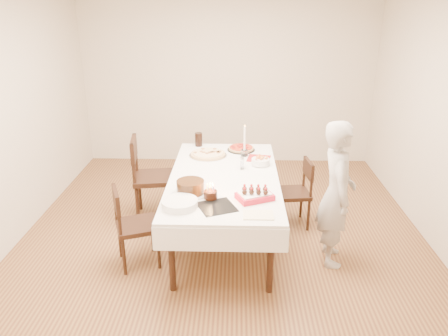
{
  "coord_description": "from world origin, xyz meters",
  "views": [
    {
      "loc": [
        0.14,
        -4.26,
        2.52
      ],
      "look_at": [
        0.01,
        -0.0,
        0.84
      ],
      "focal_mm": 35.0,
      "sensor_mm": 36.0,
      "label": 1
    }
  ],
  "objects_px": {
    "pizza_white": "(208,154)",
    "layer_cake": "(190,187)",
    "strawberry_box": "(255,195)",
    "dining_table": "(224,208)",
    "pasta_bowl": "(261,162)",
    "taper_candle": "(245,140)",
    "birthday_cake": "(211,191)",
    "chair_left_dessert": "(137,226)",
    "cola_glass": "(199,139)",
    "chair_left_savory": "(154,178)",
    "pizza_pepperoni": "(241,148)",
    "chair_right_savory": "(292,193)",
    "person": "(336,194)"
  },
  "relations": [
    {
      "from": "chair_left_savory",
      "to": "chair_left_dessert",
      "type": "height_order",
      "value": "chair_left_savory"
    },
    {
      "from": "chair_left_savory",
      "to": "person",
      "type": "bearing_deg",
      "value": 147.12
    },
    {
      "from": "birthday_cake",
      "to": "layer_cake",
      "type": "bearing_deg",
      "value": 149.86
    },
    {
      "from": "person",
      "to": "strawberry_box",
      "type": "height_order",
      "value": "person"
    },
    {
      "from": "birthday_cake",
      "to": "taper_candle",
      "type": "bearing_deg",
      "value": 74.5
    },
    {
      "from": "chair_left_dessert",
      "to": "layer_cake",
      "type": "bearing_deg",
      "value": 164.46
    },
    {
      "from": "chair_right_savory",
      "to": "taper_candle",
      "type": "height_order",
      "value": "taper_candle"
    },
    {
      "from": "chair_right_savory",
      "to": "chair_left_dessert",
      "type": "distance_m",
      "value": 1.82
    },
    {
      "from": "pizza_pepperoni",
      "to": "birthday_cake",
      "type": "relative_size",
      "value": 2.47
    },
    {
      "from": "chair_left_savory",
      "to": "person",
      "type": "height_order",
      "value": "person"
    },
    {
      "from": "cola_glass",
      "to": "pasta_bowl",
      "type": "bearing_deg",
      "value": -40.88
    },
    {
      "from": "pizza_pepperoni",
      "to": "layer_cake",
      "type": "distance_m",
      "value": 1.38
    },
    {
      "from": "person",
      "to": "pizza_pepperoni",
      "type": "relative_size",
      "value": 4.36
    },
    {
      "from": "cola_glass",
      "to": "strawberry_box",
      "type": "bearing_deg",
      "value": -67.06
    },
    {
      "from": "chair_left_dessert",
      "to": "cola_glass",
      "type": "distance_m",
      "value": 1.62
    },
    {
      "from": "pasta_bowl",
      "to": "taper_candle",
      "type": "height_order",
      "value": "taper_candle"
    },
    {
      "from": "pasta_bowl",
      "to": "cola_glass",
      "type": "height_order",
      "value": "cola_glass"
    },
    {
      "from": "pizza_white",
      "to": "taper_candle",
      "type": "xyz_separation_m",
      "value": [
        0.43,
        0.01,
        0.17
      ]
    },
    {
      "from": "pizza_pepperoni",
      "to": "birthday_cake",
      "type": "height_order",
      "value": "birthday_cake"
    },
    {
      "from": "chair_left_savory",
      "to": "dining_table",
      "type": "bearing_deg",
      "value": 140.96
    },
    {
      "from": "chair_right_savory",
      "to": "taper_candle",
      "type": "bearing_deg",
      "value": 145.32
    },
    {
      "from": "birthday_cake",
      "to": "strawberry_box",
      "type": "relative_size",
      "value": 0.42
    },
    {
      "from": "dining_table",
      "to": "pizza_pepperoni",
      "type": "distance_m",
      "value": 0.94
    },
    {
      "from": "dining_table",
      "to": "pizza_white",
      "type": "height_order",
      "value": "pizza_white"
    },
    {
      "from": "birthday_cake",
      "to": "pizza_white",
      "type": "bearing_deg",
      "value": 94.81
    },
    {
      "from": "pizza_white",
      "to": "strawberry_box",
      "type": "distance_m",
      "value": 1.28
    },
    {
      "from": "pasta_bowl",
      "to": "layer_cake",
      "type": "bearing_deg",
      "value": -132.06
    },
    {
      "from": "pizza_white",
      "to": "strawberry_box",
      "type": "xyz_separation_m",
      "value": [
        0.51,
        -1.18,
        0.02
      ]
    },
    {
      "from": "dining_table",
      "to": "chair_left_dessert",
      "type": "distance_m",
      "value": 0.98
    },
    {
      "from": "chair_left_dessert",
      "to": "person",
      "type": "relative_size",
      "value": 0.57
    },
    {
      "from": "chair_right_savory",
      "to": "person",
      "type": "distance_m",
      "value": 0.86
    },
    {
      "from": "pizza_pepperoni",
      "to": "layer_cake",
      "type": "xyz_separation_m",
      "value": [
        -0.49,
        -1.29,
        0.04
      ]
    },
    {
      "from": "birthday_cake",
      "to": "chair_left_dessert",
      "type": "bearing_deg",
      "value": 174.76
    },
    {
      "from": "pasta_bowl",
      "to": "layer_cake",
      "type": "distance_m",
      "value": 1.06
    },
    {
      "from": "chair_left_dessert",
      "to": "pizza_pepperoni",
      "type": "xyz_separation_m",
      "value": [
        1.02,
        1.34,
        0.35
      ]
    },
    {
      "from": "layer_cake",
      "to": "birthday_cake",
      "type": "relative_size",
      "value": 2.48
    },
    {
      "from": "person",
      "to": "pasta_bowl",
      "type": "height_order",
      "value": "person"
    },
    {
      "from": "chair_right_savory",
      "to": "pizza_white",
      "type": "relative_size",
      "value": 1.79
    },
    {
      "from": "chair_left_savory",
      "to": "birthday_cake",
      "type": "distance_m",
      "value": 1.34
    },
    {
      "from": "person",
      "to": "pizza_white",
      "type": "xyz_separation_m",
      "value": [
        -1.31,
        1.0,
        0.04
      ]
    },
    {
      "from": "layer_cake",
      "to": "birthday_cake",
      "type": "height_order",
      "value": "birthday_cake"
    },
    {
      "from": "dining_table",
      "to": "pizza_pepperoni",
      "type": "xyz_separation_m",
      "value": [
        0.19,
        0.83,
        0.4
      ]
    },
    {
      "from": "pizza_pepperoni",
      "to": "cola_glass",
      "type": "xyz_separation_m",
      "value": [
        -0.54,
        0.15,
        0.06
      ]
    },
    {
      "from": "taper_candle",
      "to": "birthday_cake",
      "type": "xyz_separation_m",
      "value": [
        -0.33,
        -1.2,
        -0.11
      ]
    },
    {
      "from": "person",
      "to": "chair_left_savory",
      "type": "bearing_deg",
      "value": 67.82
    },
    {
      "from": "pizza_white",
      "to": "layer_cake",
      "type": "relative_size",
      "value": 1.32
    },
    {
      "from": "chair_left_savory",
      "to": "pizza_pepperoni",
      "type": "distance_m",
      "value": 1.11
    },
    {
      "from": "chair_left_savory",
      "to": "layer_cake",
      "type": "bearing_deg",
      "value": 111.01
    },
    {
      "from": "chair_left_dessert",
      "to": "cola_glass",
      "type": "xyz_separation_m",
      "value": [
        0.49,
        1.48,
        0.42
      ]
    },
    {
      "from": "dining_table",
      "to": "pasta_bowl",
      "type": "height_order",
      "value": "pasta_bowl"
    }
  ]
}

